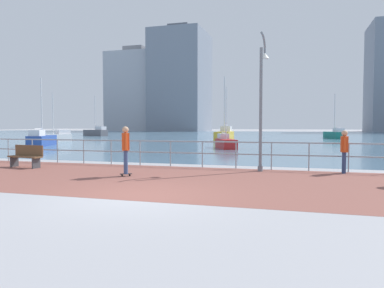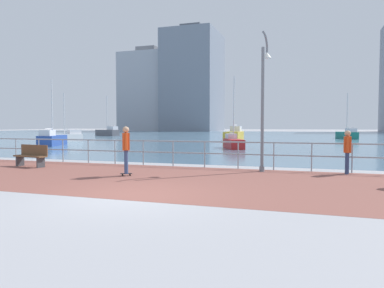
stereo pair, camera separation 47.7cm
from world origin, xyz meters
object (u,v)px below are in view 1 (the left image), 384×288
Objects in this scene: bystander at (344,148)px; sailboat_navy at (225,135)px; sailboat_blue at (55,137)px; skateboarder at (126,146)px; sailboat_yellow at (335,134)px; sailboat_red at (42,139)px; sailboat_ivory at (226,143)px; sailboat_teal at (96,132)px; park_bench at (26,156)px; lamppost at (262,95)px.

bystander is 26.15m from sailboat_navy.
skateboarder is at bearing -48.56° from sailboat_blue.
sailboat_yellow is at bearing 30.36° from sailboat_blue.
sailboat_blue is at bearing 144.54° from bystander.
sailboat_navy is (-1.93, 27.38, -0.36)m from skateboarder.
sailboat_blue is 18.18m from sailboat_navy.
sailboat_yellow reaches higher than sailboat_red.
sailboat_ivory is (0.43, 15.76, -0.59)m from skateboarder.
sailboat_red is at bearing -67.93° from sailboat_teal.
skateboarder is at bearing -44.04° from sailboat_red.
sailboat_teal reaches higher than skateboarder.
sailboat_teal is (-20.79, 40.00, 0.15)m from park_bench.
bystander is (7.27, 2.90, -0.11)m from skateboarder.
sailboat_yellow is 0.89× the size of sailboat_teal.
bystander is 12.52m from park_bench.
bystander is 0.95× the size of park_bench.
lamppost is 0.76× the size of sailboat_navy.
sailboat_red is (-10.02, 13.44, 0.07)m from park_bench.
sailboat_ivory is 0.79× the size of sailboat_yellow.
lamppost is 9.88m from park_bench.
sailboat_yellow reaches higher than sailboat_blue.
lamppost is 30.31m from sailboat_blue.
sailboat_blue reaches higher than skateboarder.
sailboat_red is (-22.42, 11.75, -0.37)m from bystander.
sailboat_blue is at bearing 119.76° from sailboat_red.
bystander is 0.27× the size of sailboat_yellow.
sailboat_navy is at bearing 83.01° from park_bench.
sailboat_red is (-19.47, 11.84, -2.35)m from lamppost.
sailboat_yellow is (25.44, 24.41, 0.01)m from sailboat_red.
sailboat_red is 35.26m from sailboat_yellow.
sailboat_red is at bearing 148.69° from lamppost.
sailboat_yellow is at bearing 75.24° from skateboarder.
bystander is 36.29m from sailboat_yellow.
sailboat_navy is at bearing 43.90° from sailboat_red.
lamppost is at bearing -51.78° from sailboat_teal.
sailboat_ivory is at bearing -44.01° from sailboat_teal.
park_bench is at bearing -62.54° from sailboat_teal.
lamppost is 3.56m from bystander.
skateboarder reaches higher than bystander.
sailboat_teal reaches higher than lamppost.
bystander is at bearing -49.10° from sailboat_teal.
sailboat_teal reaches higher than sailboat_yellow.
park_bench is 0.29× the size of sailboat_red.
park_bench is 24.92m from sailboat_blue.
park_bench is at bearing -112.17° from sailboat_yellow.
sailboat_navy reaches higher than park_bench.
park_bench is 16.76m from sailboat_red.
sailboat_navy reaches higher than sailboat_red.
skateboarder is 0.25× the size of sailboat_navy.
sailboat_navy is at bearing -136.29° from sailboat_yellow.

